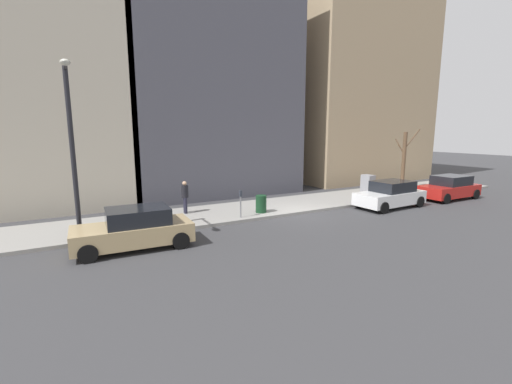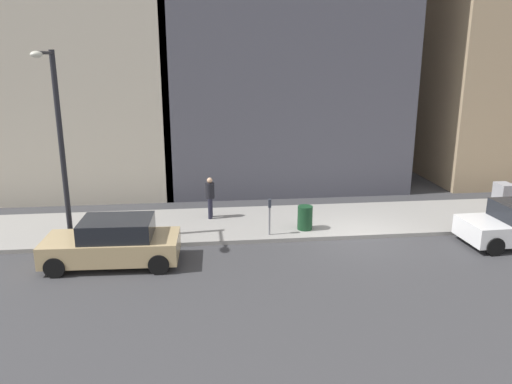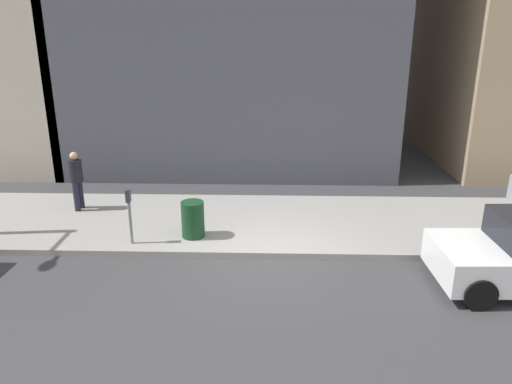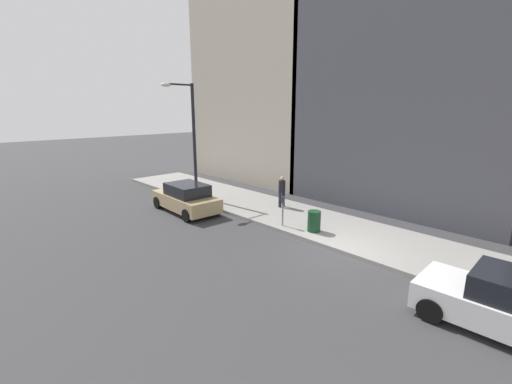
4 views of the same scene
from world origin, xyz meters
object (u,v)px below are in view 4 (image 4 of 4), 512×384
Objects in this scene: office_tower_right at (288,72)px; pedestrian_near_meter at (282,190)px; parking_meter at (283,208)px; streetlamp at (190,132)px; trash_bin at (314,221)px; parked_car_tan at (186,198)px; office_block_center at (434,66)px.

pedestrian_near_meter is at bearing -139.62° from office_tower_right.
pedestrian_near_meter reaches higher than parking_meter.
parking_meter is at bearing -88.63° from streetlamp.
parked_car_tan is at bearing 108.01° from trash_bin.
trash_bin is 0.06× the size of office_tower_right.
office_block_center is 10.89m from office_tower_right.
office_block_center is (8.59, -3.86, 6.55)m from pedestrian_near_meter.
parking_meter is 7.64m from streetlamp.
parked_car_tan is 0.66× the size of streetlamp.
pedestrian_near_meter is at bearing -64.16° from streetlamp.
office_tower_right is at bearing 91.76° from office_block_center.
streetlamp is at bearing -168.92° from office_tower_right.
trash_bin is at bearing 177.96° from office_block_center.
pedestrian_near_meter is 11.47m from office_block_center.
streetlamp is 14.52m from office_block_center.
office_tower_right is (10.02, 10.51, 7.48)m from trash_bin.
parked_car_tan is at bearing 150.71° from office_block_center.
parked_car_tan reaches higher than trash_bin.
parked_car_tan is at bearing 108.09° from parking_meter.
streetlamp is at bearing 50.97° from parked_car_tan.
office_block_center is at bearing -9.33° from parking_meter.
parked_car_tan reaches higher than parking_meter.
streetlamp is 3.92× the size of pedestrian_near_meter.
trash_bin is at bearing -85.81° from streetlamp.
parked_car_tan is 2.57× the size of pedestrian_near_meter.
office_tower_right reaches higher than pedestrian_near_meter.
pedestrian_near_meter is at bearing -36.64° from parked_car_tan.
parking_meter is 1.50× the size of trash_bin.
pedestrian_near_meter reaches higher than parked_car_tan.
office_tower_right is (8.25, 7.02, 7.00)m from pedestrian_near_meter.
trash_bin is (0.45, -1.41, -0.38)m from parking_meter.
streetlamp reaches higher than parked_car_tan.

